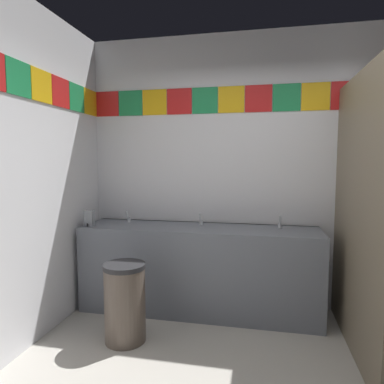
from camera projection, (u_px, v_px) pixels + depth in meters
name	position (u px, v px, depth m)	size (l,w,h in m)	color
wall_back	(271.00, 171.00, 3.50)	(3.84, 0.09, 2.82)	silver
vanity_counter	(199.00, 268.00, 3.41)	(2.36, 0.57, 0.86)	slate
faucet_left	(128.00, 218.00, 3.62)	(0.04, 0.10, 0.14)	silver
faucet_center	(201.00, 220.00, 3.46)	(0.04, 0.10, 0.14)	silver
faucet_right	(280.00, 223.00, 3.30)	(0.04, 0.10, 0.14)	silver
soap_dispenser	(89.00, 218.00, 3.43)	(0.09, 0.09, 0.16)	gray
trash_bin	(125.00, 302.00, 2.84)	(0.35, 0.35, 0.66)	brown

